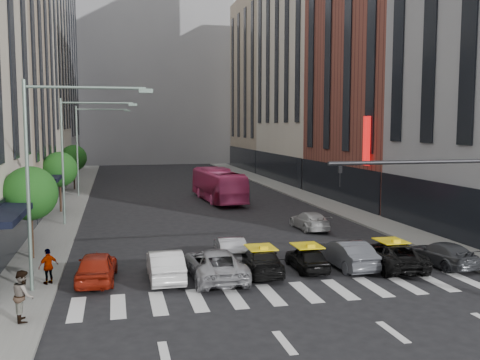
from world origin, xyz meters
TOP-DOWN VIEW (x-y plane):
  - ground at (0.00, 0.00)m, footprint 160.00×160.00m
  - sidewalk_left at (-11.50, 30.00)m, footprint 3.00×96.00m
  - sidewalk_right at (11.50, 30.00)m, footprint 3.00×96.00m
  - building_left_c at (-17.00, 46.00)m, footprint 8.00×20.00m
  - building_left_d at (-17.00, 65.00)m, footprint 8.00×18.00m
  - building_right_b at (17.00, 27.00)m, footprint 8.00×18.00m
  - building_right_c at (17.00, 46.00)m, footprint 8.00×20.00m
  - building_right_d at (17.00, 65.00)m, footprint 8.00×18.00m
  - building_far at (0.00, 85.00)m, footprint 30.00×10.00m
  - tree_near at (-11.80, 10.00)m, footprint 2.88×2.88m
  - tree_mid at (-11.80, 26.00)m, footprint 2.88×2.88m
  - tree_far at (-11.80, 42.00)m, footprint 2.88×2.88m
  - streetlamp_near at (-10.04, 4.00)m, footprint 5.38×0.25m
  - streetlamp_mid at (-10.04, 20.00)m, footprint 5.38×0.25m
  - streetlamp_far at (-10.04, 36.00)m, footprint 5.38×0.25m
  - liberty_sign at (12.60, 20.00)m, footprint 0.30×0.70m
  - car_red at (-8.32, 5.14)m, footprint 2.01×4.39m
  - car_white_front at (-5.20, 4.75)m, footprint 1.54×4.40m
  - car_silver at (-2.90, 4.35)m, footprint 2.50×5.27m
  - taxi_left at (-0.54, 4.76)m, footprint 2.22×4.60m
  - taxi_center at (1.90, 4.87)m, footprint 1.51×3.62m
  - car_grey_mid at (4.04, 4.82)m, footprint 1.66×4.43m
  - taxi_right at (6.20, 4.29)m, footprint 2.71×5.15m
  - car_grey_curb at (9.00, 4.05)m, footprint 2.15×4.44m
  - car_row2_left at (-1.47, 7.55)m, footprint 1.68×4.12m
  - car_row2_right at (5.77, 14.77)m, footprint 1.85×4.36m
  - bus at (2.23, 29.90)m, footprint 3.42×11.37m
  - pedestrian_near at (-10.76, 0.26)m, footprint 0.88×1.04m
  - pedestrian_far at (-10.40, 4.85)m, footprint 0.99×0.87m

SIDE VIEW (x-z plane):
  - ground at x=0.00m, z-range 0.00..0.00m
  - sidewalk_left at x=-11.50m, z-range 0.00..0.15m
  - sidewalk_right at x=11.50m, z-range 0.00..0.15m
  - taxi_center at x=1.90m, z-range 0.00..1.22m
  - car_grey_curb at x=9.00m, z-range 0.00..1.24m
  - car_row2_right at x=5.77m, z-range 0.00..1.25m
  - taxi_left at x=-0.54m, z-range 0.00..1.29m
  - car_row2_left at x=-1.47m, z-range 0.00..1.33m
  - taxi_right at x=6.20m, z-range 0.00..1.38m
  - car_grey_mid at x=4.04m, z-range 0.00..1.44m
  - car_white_front at x=-5.20m, z-range 0.00..1.45m
  - car_silver at x=-2.90m, z-range 0.00..1.45m
  - car_red at x=-8.32m, z-range 0.00..1.46m
  - pedestrian_far at x=-10.40m, z-range 0.15..1.76m
  - pedestrian_near at x=-10.76m, z-range 0.15..2.03m
  - bus at x=2.23m, z-range 0.00..3.12m
  - tree_near at x=-11.80m, z-range 1.18..6.13m
  - tree_mid at x=-11.80m, z-range 1.18..6.13m
  - tree_far at x=-11.80m, z-range 1.18..6.13m
  - streetlamp_near at x=-10.04m, z-range 1.40..10.40m
  - streetlamp_mid at x=-10.04m, z-range 1.40..10.40m
  - streetlamp_far at x=-10.04m, z-range 1.40..10.40m
  - liberty_sign at x=12.60m, z-range 4.00..8.00m
  - building_right_b at x=17.00m, z-range 0.00..26.00m
  - building_right_d at x=17.00m, z-range 0.00..28.00m
  - building_left_d at x=-17.00m, z-range 0.00..30.00m
  - building_left_c at x=-17.00m, z-range 0.00..36.00m
  - building_far at x=0.00m, z-range 0.00..36.00m
  - building_right_c at x=17.00m, z-range 0.00..40.00m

